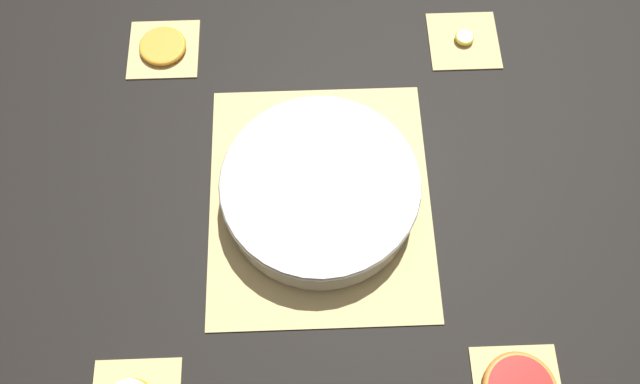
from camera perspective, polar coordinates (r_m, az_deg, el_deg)
The scene contains 7 objects.
ground_plane at distance 0.98m, azimuth 0.00°, elevation -0.75°, with size 6.00×6.00×0.00m, color black.
bamboo_mat_center at distance 0.98m, azimuth 0.00°, elevation -0.68°, with size 0.40×0.35×0.01m.
coaster_mat_near_left at distance 1.15m, azimuth -14.11°, elevation 12.58°, with size 0.12×0.12×0.01m.
coaster_mat_far_left at distance 1.16m, azimuth 13.00°, elevation 13.36°, with size 0.12×0.12×0.01m.
fruit_salad_bowl at distance 0.94m, azimuth -0.01°, elevation 0.26°, with size 0.30×0.30×0.07m.
orange_slice_whole at distance 1.15m, azimuth -14.20°, elevation 12.81°, with size 0.08×0.08×0.01m.
banana_coin_single at distance 1.15m, azimuth 13.08°, elevation 13.59°, with size 0.03×0.03×0.01m.
Camera 1 is at (0.38, -0.01, 0.90)m, focal length 35.00 mm.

